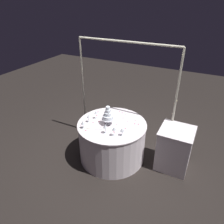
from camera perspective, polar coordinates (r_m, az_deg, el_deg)
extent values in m
plane|color=black|center=(4.15, 0.00, -11.92)|extent=(12.00, 12.00, 0.00)
cylinder|color=#B7B29E|center=(4.41, -7.79, 6.21)|extent=(0.04, 0.04, 2.05)
cylinder|color=#B7B29E|center=(3.76, 16.62, 0.98)|extent=(0.04, 0.04, 2.05)
cylinder|color=#B7B29E|center=(3.67, 3.96, 18.52)|extent=(1.87, 0.04, 0.04)
sphere|color=#F9EAB2|center=(4.22, -8.47, 13.39)|extent=(0.02, 0.02, 0.02)
sphere|color=#F9EAB2|center=(4.00, 15.52, -5.29)|extent=(0.02, 0.02, 0.02)
sphere|color=#F9EAB2|center=(4.00, -6.20, 19.30)|extent=(0.02, 0.02, 0.02)
sphere|color=#F9EAB2|center=(4.71, -7.21, -1.38)|extent=(0.02, 0.02, 0.02)
sphere|color=#F9EAB2|center=(3.55, 17.73, 8.33)|extent=(0.02, 0.02, 0.02)
sphere|color=#F9EAB2|center=(3.85, -2.53, 19.05)|extent=(0.02, 0.02, 0.02)
sphere|color=#F9EAB2|center=(4.76, -7.31, -2.39)|extent=(0.02, 0.02, 0.02)
sphere|color=#F9EAB2|center=(3.72, 16.64, 2.27)|extent=(0.02, 0.02, 0.02)
sphere|color=#F9EAB2|center=(3.73, 1.60, 18.75)|extent=(0.02, 0.02, 0.02)
sphere|color=#F9EAB2|center=(4.42, -7.72, 6.26)|extent=(0.02, 0.02, 0.02)
sphere|color=#F9EAB2|center=(3.82, 16.16, -0.38)|extent=(0.02, 0.02, 0.02)
sphere|color=#F9EAB2|center=(3.63, 5.95, 18.30)|extent=(0.02, 0.02, 0.02)
sphere|color=#F9EAB2|center=(4.68, -7.42, -0.91)|extent=(0.02, 0.02, 0.02)
sphere|color=#F9EAB2|center=(3.69, 17.17, 2.94)|extent=(0.02, 0.02, 0.02)
sphere|color=#F9EAB2|center=(3.53, 10.91, 17.66)|extent=(0.02, 0.02, 0.02)
sphere|color=#F9EAB2|center=(4.25, -8.21, 11.49)|extent=(0.02, 0.02, 0.02)
sphere|color=#F9EAB2|center=(3.43, 18.69, 14.56)|extent=(0.02, 0.02, 0.02)
sphere|color=#F9EAB2|center=(3.44, 16.01, 16.81)|extent=(0.02, 0.02, 0.02)
sphere|color=#F9EAB2|center=(4.70, -7.31, -1.65)|extent=(0.02, 0.02, 0.02)
sphere|color=#F9EAB2|center=(4.08, 15.29, -6.59)|extent=(0.02, 0.02, 0.02)
cylinder|color=white|center=(3.92, 0.00, -7.92)|extent=(1.20, 1.20, 0.73)
cylinder|color=white|center=(3.70, 0.00, -3.31)|extent=(1.23, 1.23, 0.02)
cube|color=white|center=(3.87, 16.55, -9.62)|extent=(0.54, 0.54, 0.75)
cube|color=white|center=(3.65, 17.39, -4.86)|extent=(0.56, 0.56, 0.02)
cylinder|color=silver|center=(3.69, -1.07, -3.20)|extent=(0.11, 0.11, 0.01)
cylinder|color=silver|center=(3.66, -1.07, -2.55)|extent=(0.02, 0.02, 0.09)
cylinder|color=silver|center=(3.64, -1.08, -1.88)|extent=(0.22, 0.22, 0.01)
cylinder|color=white|center=(3.62, -1.09, -1.38)|extent=(0.18, 0.18, 0.06)
cylinder|color=white|center=(3.59, -1.09, -0.51)|extent=(0.13, 0.13, 0.06)
cylinder|color=white|center=(3.56, -1.10, 0.31)|extent=(0.10, 0.10, 0.05)
cylinder|color=white|center=(3.53, -1.11, 1.08)|extent=(0.07, 0.07, 0.05)
cylinder|color=silver|center=(3.46, -1.83, -5.72)|extent=(0.06, 0.06, 0.00)
cylinder|color=silver|center=(3.43, -1.84, -5.02)|extent=(0.01, 0.01, 0.10)
cone|color=silver|center=(3.38, -1.86, -3.86)|extent=(0.07, 0.07, 0.07)
cylinder|color=silver|center=(3.86, -4.30, -1.74)|extent=(0.06, 0.06, 0.00)
cylinder|color=silver|center=(3.83, -4.33, -1.08)|extent=(0.01, 0.01, 0.10)
cone|color=silver|center=(3.79, -4.37, -0.06)|extent=(0.06, 0.06, 0.05)
cylinder|color=silver|center=(3.41, 2.75, -6.34)|extent=(0.06, 0.06, 0.00)
cylinder|color=silver|center=(3.39, 2.76, -5.80)|extent=(0.01, 0.01, 0.08)
cone|color=silver|center=(3.35, 2.79, -4.84)|extent=(0.07, 0.07, 0.06)
cylinder|color=silver|center=(3.77, -6.30, -2.67)|extent=(0.06, 0.06, 0.00)
cylinder|color=silver|center=(3.75, -6.33, -2.06)|extent=(0.01, 0.01, 0.09)
cone|color=silver|center=(3.71, -6.39, -1.12)|extent=(0.06, 0.06, 0.05)
cylinder|color=silver|center=(3.61, -7.78, -4.33)|extent=(0.06, 0.06, 0.00)
cylinder|color=silver|center=(3.59, -7.83, -3.78)|extent=(0.01, 0.01, 0.08)
cone|color=silver|center=(3.55, -7.90, -2.83)|extent=(0.07, 0.07, 0.06)
cylinder|color=silver|center=(3.40, 0.58, -6.44)|extent=(0.06, 0.06, 0.00)
cylinder|color=silver|center=(3.36, 0.59, -5.65)|extent=(0.01, 0.01, 0.11)
cone|color=silver|center=(3.32, 0.59, -4.48)|extent=(0.07, 0.07, 0.05)
cube|color=silver|center=(3.56, -4.12, -4.63)|extent=(0.21, 0.10, 0.01)
cube|color=white|center=(3.58, -6.33, -4.45)|extent=(0.09, 0.05, 0.01)
ellipsoid|color=#EA6B84|center=(4.07, 2.12, 0.10)|extent=(0.03, 0.03, 0.00)
ellipsoid|color=#EA6B84|center=(3.70, -8.62, -3.53)|extent=(0.03, 0.02, 0.00)
ellipsoid|color=#EA6B84|center=(4.07, -3.81, 0.03)|extent=(0.05, 0.05, 0.00)
ellipsoid|color=#EA6B84|center=(3.98, 3.82, -0.71)|extent=(0.02, 0.03, 0.00)
ellipsoid|color=#EA6B84|center=(3.71, 6.17, -3.21)|extent=(0.03, 0.04, 0.00)
ellipsoid|color=#EA6B84|center=(3.95, -4.16, -0.93)|extent=(0.04, 0.03, 0.00)
ellipsoid|color=#EA6B84|center=(3.89, -0.59, -1.43)|extent=(0.04, 0.04, 0.00)
ellipsoid|color=#EA6B84|center=(3.77, 4.19, -2.52)|extent=(0.03, 0.03, 0.00)
ellipsoid|color=#EA6B84|center=(3.74, -5.16, -2.85)|extent=(0.04, 0.04, 0.00)
ellipsoid|color=#EA6B84|center=(3.55, -7.16, -4.97)|extent=(0.03, 0.04, 0.00)
ellipsoid|color=#EA6B84|center=(3.58, 3.61, -4.48)|extent=(0.04, 0.04, 0.00)
ellipsoid|color=#EA6B84|center=(3.61, -3.07, -4.15)|extent=(0.03, 0.03, 0.00)
ellipsoid|color=#EA6B84|center=(3.67, 1.14, -3.47)|extent=(0.03, 0.03, 0.00)
ellipsoid|color=#EA6B84|center=(3.83, -1.01, -1.93)|extent=(0.02, 0.03, 0.00)
ellipsoid|color=#EA6B84|center=(3.71, 7.19, -3.32)|extent=(0.03, 0.04, 0.00)
ellipsoid|color=#EA6B84|center=(3.82, 6.33, -2.24)|extent=(0.03, 0.03, 0.00)
ellipsoid|color=#EA6B84|center=(3.48, 0.52, -5.42)|extent=(0.04, 0.04, 0.00)
ellipsoid|color=#EA6B84|center=(4.04, 2.84, -0.22)|extent=(0.04, 0.03, 0.00)
ellipsoid|color=#EA6B84|center=(3.87, 3.00, -1.63)|extent=(0.04, 0.04, 0.00)
ellipsoid|color=#EA6B84|center=(3.77, -3.52, -2.51)|extent=(0.04, 0.04, 0.00)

